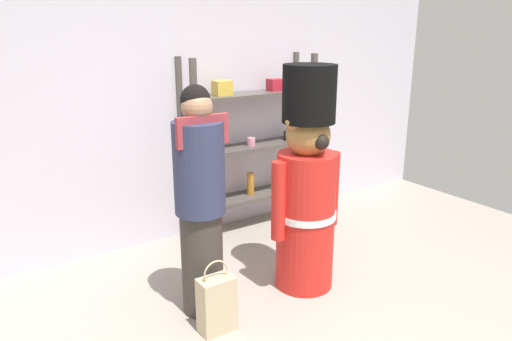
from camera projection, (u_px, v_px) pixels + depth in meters
The scene contains 5 objects.
back_wall at pixel (178, 102), 4.50m from camera, with size 6.40×0.12×2.60m, color silver.
merchandise_shelf at pixel (250, 144), 4.80m from camera, with size 1.39×0.35×1.72m.
teddy_bear_guard at pixel (306, 188), 3.65m from camera, with size 0.62×0.47×1.72m.
person_shopper at pixel (200, 201), 3.30m from camera, with size 0.36×0.35×1.62m.
shopping_bag at pixel (217, 304), 3.23m from camera, with size 0.24×0.15×0.52m.
Camera 1 is at (-1.86, -1.95, 1.98)m, focal length 34.01 mm.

